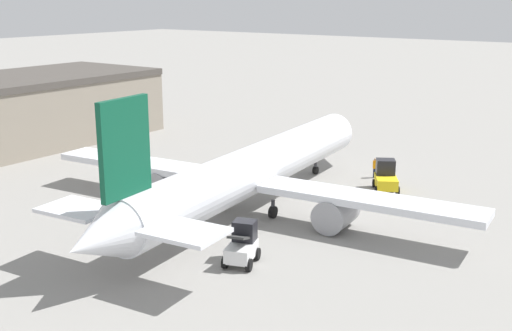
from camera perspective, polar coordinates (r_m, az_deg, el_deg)
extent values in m
plane|color=gray|center=(49.32, 0.00, -3.72)|extent=(400.00, 400.00, 0.00)
cylinder|color=silver|center=(48.42, 0.00, -0.20)|extent=(30.68, 6.62, 3.52)
cone|color=silver|center=(63.05, 7.51, 3.20)|extent=(3.15, 3.72, 3.45)
cone|color=silver|center=(35.25, -14.02, -6.49)|extent=(4.19, 3.72, 3.34)
cube|color=silver|center=(52.63, -9.90, 0.11)|extent=(4.60, 15.79, 0.50)
cube|color=silver|center=(43.46, 10.01, -3.04)|extent=(4.60, 15.79, 0.50)
cylinder|color=#939399|center=(51.56, -7.83, -1.60)|extent=(3.46, 2.69, 2.37)
cylinder|color=#939399|center=(44.64, 7.11, -4.18)|extent=(3.46, 2.69, 2.37)
cube|color=#0C4C33|center=(35.79, -11.58, 1.55)|extent=(3.87, 0.75, 5.50)
cube|color=silver|center=(39.48, -15.53, -3.73)|extent=(3.58, 4.53, 0.24)
cube|color=silver|center=(34.65, -6.35, -5.87)|extent=(3.58, 4.53, 0.24)
cylinder|color=#38383D|center=(58.52, 5.32, -0.10)|extent=(0.28, 0.28, 1.38)
cylinder|color=black|center=(58.61, 5.31, -0.42)|extent=(0.73, 0.42, 0.70)
cylinder|color=#38383D|center=(46.79, 1.52, -3.88)|extent=(0.28, 0.28, 1.38)
cylinder|color=black|center=(46.87, 1.52, -4.15)|extent=(0.93, 0.44, 0.90)
cylinder|color=#38383D|center=(49.00, -3.21, -3.03)|extent=(0.28, 0.28, 1.38)
cylinder|color=black|center=(49.07, -3.21, -3.29)|extent=(0.93, 0.44, 0.90)
cylinder|color=#1E2338|center=(58.10, 10.50, -0.66)|extent=(0.29, 0.29, 0.87)
cylinder|color=orange|center=(57.90, 10.54, 0.09)|extent=(0.40, 0.40, 0.69)
sphere|color=tan|center=(57.78, 10.56, 0.54)|extent=(0.25, 0.25, 0.25)
cube|color=yellow|center=(54.26, 11.48, -1.42)|extent=(3.37, 2.94, 0.88)
cube|color=black|center=(54.76, 11.44, -0.11)|extent=(1.88, 1.96, 1.26)
cylinder|color=black|center=(55.46, 12.20, -1.58)|extent=(0.74, 0.60, 0.69)
cylinder|color=black|center=(55.26, 10.47, -1.55)|extent=(0.74, 0.60, 0.69)
cylinder|color=black|center=(53.52, 12.48, -2.20)|extent=(0.74, 0.60, 0.69)
cylinder|color=black|center=(53.31, 10.68, -2.17)|extent=(0.74, 0.60, 0.69)
cube|color=silver|center=(38.94, -1.31, -7.62)|extent=(2.84, 2.22, 0.88)
cube|color=black|center=(39.17, -1.01, -5.80)|extent=(1.48, 1.62, 1.26)
cube|color=#333333|center=(38.16, -1.52, -6.42)|extent=(1.82, 1.49, 0.63)
cylinder|color=black|center=(39.68, 0.10, -7.86)|extent=(0.81, 0.52, 0.76)
cylinder|color=black|center=(40.09, -1.95, -7.63)|extent=(0.81, 0.52, 0.76)
cylinder|color=black|center=(38.14, -0.63, -8.83)|extent=(0.81, 0.52, 0.76)
cylinder|color=black|center=(38.56, -2.76, -8.57)|extent=(0.81, 0.52, 0.76)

